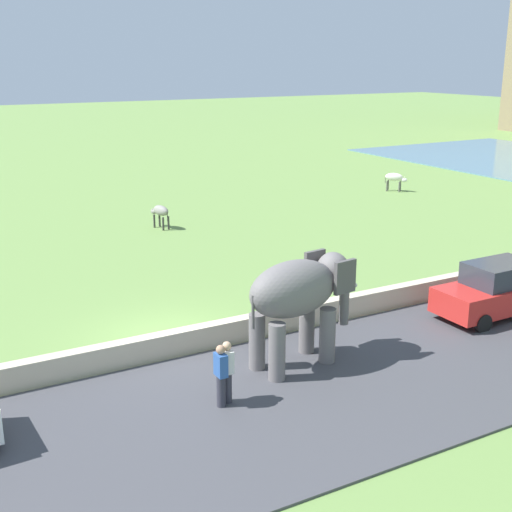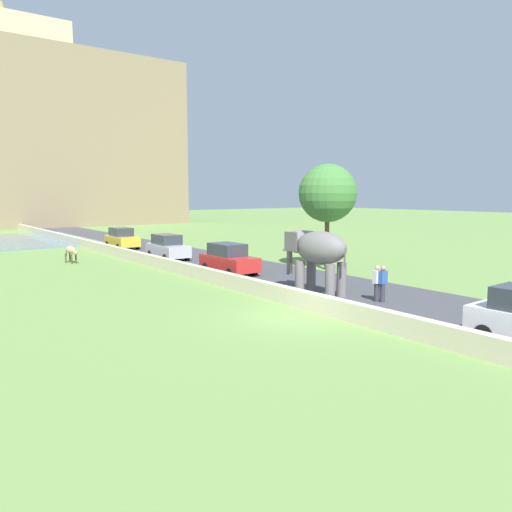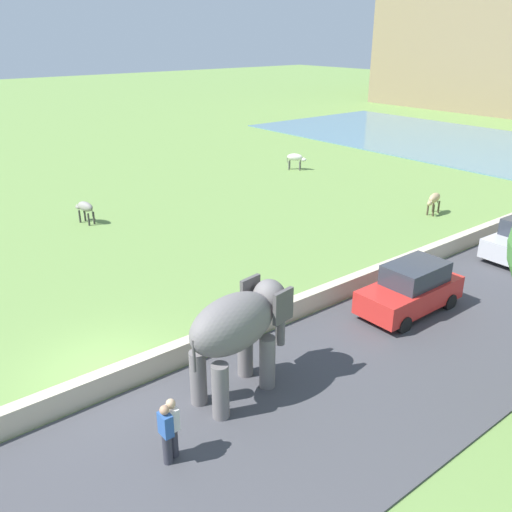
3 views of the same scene
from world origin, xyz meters
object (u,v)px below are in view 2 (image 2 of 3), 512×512
elephant (317,252)px  person_beside_elephant (377,283)px  cow_tan (71,251)px  car_red (229,259)px  car_silver (168,247)px  person_trailing (383,283)px  car_yellow (122,238)px

elephant → person_beside_elephant: 3.10m
elephant → cow_tan: (-6.01, 17.58, -1.20)m
car_red → person_beside_elephant: bearing=-84.4°
car_silver → elephant: bearing=-90.1°
car_red → cow_tan: car_red is taller
elephant → person_beside_elephant: bearing=-69.0°
person_trailing → person_beside_elephant: bearing=116.7°
elephant → car_yellow: 24.00m
person_trailing → car_red: bearing=96.1°
person_beside_elephant → cow_tan: size_ratio=1.14×
person_trailing → elephant: bearing=111.4°
car_silver → cow_tan: car_silver is taller
car_red → car_yellow: bearing=90.0°
person_beside_elephant → person_trailing: 0.25m
person_trailing → car_red: 10.40m
car_red → car_silver: (0.00, 7.89, 0.00)m
car_red → car_silver: 7.89m
person_beside_elephant → cow_tan: (-7.04, 20.26, -0.04)m
car_yellow → car_silver: same height
person_beside_elephant → car_yellow: bearing=92.1°
person_trailing → cow_tan: size_ratio=1.14×
person_beside_elephant → person_trailing: (0.11, -0.22, 0.00)m
cow_tan → elephant: bearing=-71.1°
person_beside_elephant → car_red: 10.17m
elephant → car_red: elephant is taller
car_yellow → elephant: bearing=-90.1°
car_yellow → cow_tan: (-6.04, -6.39, -0.06)m
elephant → cow_tan: bearing=108.9°
car_silver → car_red: bearing=-90.0°
car_silver → person_trailing: bearing=-86.5°
person_trailing → car_red: car_red is taller
person_beside_elephant → car_yellow: size_ratio=0.40×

